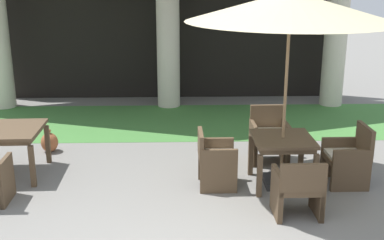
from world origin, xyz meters
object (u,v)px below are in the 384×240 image
Objects in this scene: patio_chair_near_foreground_east at (348,158)px; patio_table_mid_right at (7,134)px; terracotta_urn at (49,142)px; patio_table_near_foreground at (283,144)px; patio_chair_near_foreground_south at (298,188)px; patio_chair_near_foreground_north at (269,136)px; patio_umbrella_near_foreground at (290,8)px; patio_chair_near_foreground_west at (215,160)px.

patio_chair_near_foreground_east is 0.85× the size of patio_table_mid_right.
patio_chair_near_foreground_east reaches higher than terracotta_urn.
terracotta_urn is at bearing 70.34° from patio_table_mid_right.
patio_table_near_foreground is 1.00m from patio_chair_near_foreground_south.
patio_table_mid_right is at bearing 6.06° from patio_chair_near_foreground_north.
patio_umbrella_near_foreground reaches higher than terracotta_urn.
terracotta_urn is at bearing 158.29° from patio_umbrella_near_foreground.
patio_chair_near_foreground_west reaches higher than patio_chair_near_foreground_south.
patio_table_near_foreground is at bearing 90.00° from patio_chair_near_foreground_south.
patio_chair_near_foreground_west is (-0.96, -0.99, -0.02)m from patio_chair_near_foreground_north.
terracotta_urn is at bearing 146.04° from patio_chair_near_foreground_south.
patio_table_mid_right reaches higher than patio_table_near_foreground.
patio_chair_near_foreground_north is (-0.01, 0.98, -2.14)m from patio_umbrella_near_foreground.
patio_chair_near_foreground_west is 3.18m from patio_table_mid_right.
terracotta_urn is (-3.75, 1.49, -2.38)m from patio_umbrella_near_foreground.
patio_table_near_foreground is 0.96× the size of patio_chair_near_foreground_north.
patio_chair_near_foreground_north reaches higher than patio_table_mid_right.
patio_umbrella_near_foreground is at bearing -6.86° from patio_table_mid_right.
patio_chair_near_foreground_east is at bearing 0.70° from patio_table_near_foreground.
patio_umbrella_near_foreground is at bearing 90.00° from patio_chair_near_foreground_north.
patio_table_mid_right reaches higher than terracotta_urn.
patio_chair_near_foreground_south is 1.91× the size of terracotta_urn.
patio_umbrella_near_foreground is 4.68m from terracotta_urn.
patio_chair_near_foreground_north is at bearing -7.82° from terracotta_urn.
patio_chair_near_foreground_east is (0.97, 0.99, 0.01)m from patio_chair_near_foreground_south.
patio_chair_near_foreground_west is at bearing -28.46° from terracotta_urn.
patio_table_mid_right is at bearing -99.88° from patio_chair_near_foreground_west.
patio_umbrella_near_foreground is at bearing 63.43° from patio_table_near_foreground.
patio_chair_near_foreground_west is (-0.99, 0.96, 0.02)m from patio_chair_near_foreground_south.
patio_table_near_foreground is at bearing 90.00° from patio_chair_near_foreground_west.
patio_umbrella_near_foreground is 3.18× the size of patio_chair_near_foreground_east.
patio_table_near_foreground is 4.13m from patio_table_mid_right.
patio_chair_near_foreground_north is 1.95m from patio_chair_near_foreground_south.
patio_table_mid_right is 2.50× the size of terracotta_urn.
patio_chair_near_foreground_south is at bearing -19.63° from patio_table_mid_right.
patio_chair_near_foreground_east is (0.98, 0.01, -0.23)m from patio_table_near_foreground.
patio_chair_near_foreground_south is (0.02, -1.95, -0.03)m from patio_chair_near_foreground_north.
patio_chair_near_foreground_west is 1.96m from patio_chair_near_foreground_east.
patio_table_near_foreground is 2.05× the size of terracotta_urn.
patio_chair_near_foreground_north is at bearing 135.16° from patio_chair_near_foreground_west.
terracotta_urn is (-3.76, 2.47, -0.21)m from patio_chair_near_foreground_south.
patio_chair_near_foreground_west is 2.00× the size of terracotta_urn.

